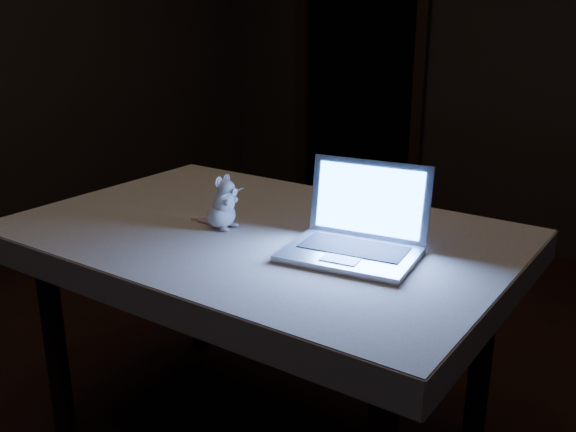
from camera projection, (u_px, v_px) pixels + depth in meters
The scene contains 7 objects.
floor at pixel (246, 427), 2.41m from camera, with size 5.00×5.00×0.00m, color black.
back_wall at pixel (516, 42), 3.88m from camera, with size 4.50×0.04×2.60m, color black.
doorway at pixel (360, 71), 4.59m from camera, with size 1.06×0.36×2.13m, color black, non-canonical shape.
table at pixel (262, 340), 2.22m from camera, with size 1.51×0.97×0.81m, color black, non-canonical shape.
tablecloth at pixel (251, 245), 2.07m from camera, with size 1.60×1.06×0.09m, color beige, non-canonical shape.
laptop at pixel (351, 216), 1.81m from camera, with size 0.37×0.33×0.25m, color #ACACB1, non-canonical shape.
plush_mouse at pixel (221, 202), 2.07m from camera, with size 0.13×0.13×0.18m, color silver, non-canonical shape.
Camera 1 is at (1.38, -1.51, 1.50)m, focal length 40.00 mm.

